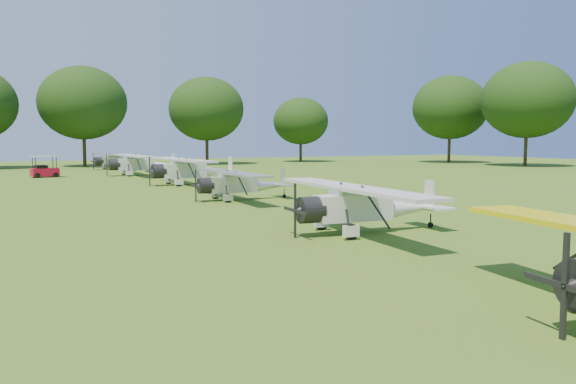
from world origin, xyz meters
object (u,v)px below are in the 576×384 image
object	(u,v)px
aircraft_7	(118,160)
golf_cart	(44,170)
aircraft_4	(240,182)
aircraft_3	(364,203)
aircraft_5	(190,168)
aircraft_6	(140,162)

from	to	relation	value
aircraft_7	golf_cart	world-z (taller)	golf_cart
aircraft_4	aircraft_7	distance (m)	37.72
aircraft_4	golf_cart	distance (m)	27.71
aircraft_3	aircraft_5	world-z (taller)	aircraft_5
aircraft_7	aircraft_5	bearing A→B (deg)	-97.21
aircraft_3	aircraft_7	distance (m)	50.49
golf_cart	aircraft_5	bearing A→B (deg)	-66.67
aircraft_6	golf_cart	bearing A→B (deg)	172.06
aircraft_4	aircraft_6	size ratio (longest dim) A/B	0.83
aircraft_4	aircraft_3	bearing A→B (deg)	-90.02
aircraft_5	aircraft_4	bearing A→B (deg)	-95.64
aircraft_3	golf_cart	distance (m)	39.99
aircraft_5	aircraft_7	world-z (taller)	aircraft_5
aircraft_3	golf_cart	bearing A→B (deg)	106.26
aircraft_7	golf_cart	xyz separation A→B (m)	(-8.67, -11.43, -0.49)
aircraft_6	golf_cart	world-z (taller)	aircraft_6
aircraft_5	golf_cart	distance (m)	17.13
aircraft_6	aircraft_5	bearing A→B (deg)	-86.53
aircraft_5	aircraft_7	distance (m)	25.66
aircraft_3	aircraft_7	xyz separation A→B (m)	(0.12, 50.49, 0.01)
aircraft_3	aircraft_7	world-z (taller)	aircraft_7
aircraft_5	golf_cart	xyz separation A→B (m)	(-9.55, 14.21, -0.62)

